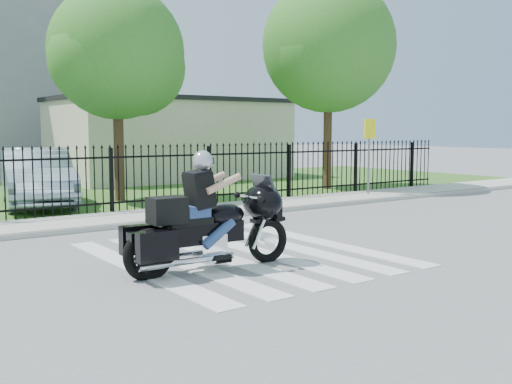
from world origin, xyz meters
TOP-DOWN VIEW (x-y plane):
  - ground at (0.00, 0.00)m, footprint 120.00×120.00m
  - crosswalk at (0.00, 0.00)m, footprint 5.00×5.50m
  - sidewalk at (0.00, 5.00)m, footprint 40.00×2.00m
  - curb at (0.00, 4.00)m, footprint 40.00×0.12m
  - grass_strip at (0.00, 12.00)m, footprint 40.00×12.00m
  - iron_fence at (0.00, 6.00)m, footprint 26.00×0.04m
  - tree_mid at (1.50, 9.00)m, footprint 4.20×4.20m
  - tree_right at (9.50, 8.00)m, footprint 5.00×5.00m
  - building_low at (7.00, 16.00)m, footprint 10.00×6.00m
  - building_low_roof at (7.00, 16.00)m, footprint 10.20×6.20m
  - motorcycle_rider at (-1.15, -0.72)m, footprint 3.01×0.97m
  - parked_car at (-1.03, 9.13)m, footprint 2.76×5.44m
  - traffic_sign at (8.69, 5.08)m, footprint 0.55×0.10m

SIDE VIEW (x-z plane):
  - ground at x=0.00m, z-range 0.00..0.00m
  - crosswalk at x=0.00m, z-range 0.00..0.01m
  - grass_strip at x=0.00m, z-range 0.00..0.02m
  - sidewalk at x=0.00m, z-range 0.00..0.12m
  - curb at x=0.00m, z-range 0.00..0.12m
  - motorcycle_rider at x=-1.15m, z-range -0.18..1.81m
  - parked_car at x=-1.03m, z-range 0.02..1.73m
  - iron_fence at x=0.00m, z-range 0.00..1.80m
  - building_low at x=7.00m, z-range 0.00..3.50m
  - traffic_sign at x=8.69m, z-range 0.66..3.17m
  - building_low_roof at x=7.00m, z-range 3.50..3.70m
  - tree_mid at x=1.50m, z-range 1.28..8.06m
  - tree_right at x=9.50m, z-range 1.44..9.34m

